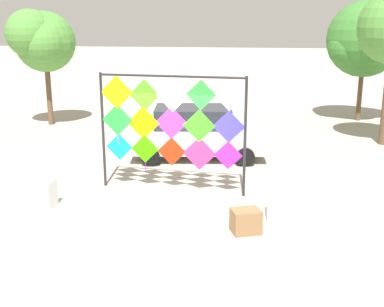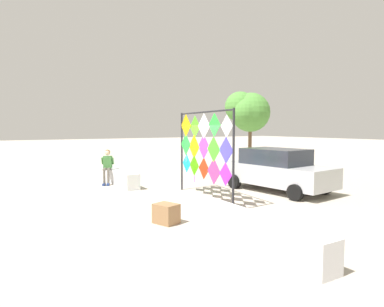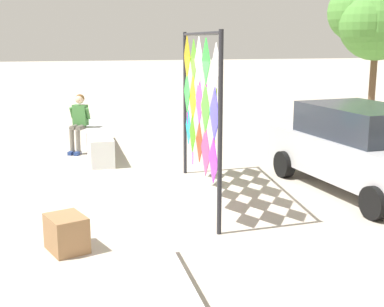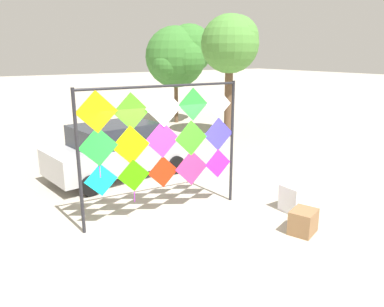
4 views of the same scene
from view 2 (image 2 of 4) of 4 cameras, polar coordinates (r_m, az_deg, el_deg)
ground at (r=10.97m, az=-2.69°, el=-8.26°), size 120.00×120.00×0.00m
plaza_ledge_left at (r=14.66m, az=-12.59°, el=-3.87°), size 3.75×0.53×0.63m
plaza_ledge_right at (r=7.14m, az=10.57°, el=-12.79°), size 3.75×0.53×0.63m
kite_display_rack at (r=11.17m, az=1.98°, el=1.45°), size 3.72×0.41×2.98m
seated_vendor at (r=14.55m, az=-14.35°, el=-1.78°), size 0.71×0.64×1.48m
parked_car at (r=13.04m, az=14.40°, el=-2.70°), size 4.34×2.38×1.61m
cardboard_box_large at (r=8.56m, az=-4.45°, el=-10.24°), size 0.70×0.63×0.50m
tree_palm_like at (r=20.64m, az=9.28°, el=7.26°), size 2.55×2.63×4.61m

